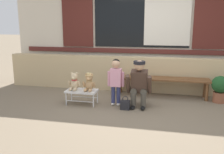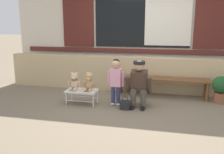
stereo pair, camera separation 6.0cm
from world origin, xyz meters
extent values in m
plane|color=#756651|center=(0.00, 0.00, 0.00)|extent=(60.00, 60.00, 0.00)
cube|color=tan|center=(0.00, 1.43, 0.42)|extent=(6.73, 0.25, 0.85)
cube|color=beige|center=(0.00, 1.95, 1.81)|extent=(6.87, 0.20, 3.62)
cube|color=#56231E|center=(0.00, 1.83, 0.95)|extent=(6.32, 0.04, 0.12)
cube|color=black|center=(0.00, 1.84, 1.75)|extent=(2.40, 0.03, 1.40)
cube|color=silver|center=(0.64, 1.82, 1.75)|extent=(1.12, 0.02, 1.29)
cube|color=#4C1E19|center=(-1.68, 1.83, 1.75)|extent=(0.84, 0.05, 1.43)
cube|color=#4C1E19|center=(1.68, 1.83, 1.75)|extent=(0.84, 0.05, 1.43)
cube|color=brown|center=(0.57, 0.92, 0.42)|extent=(2.10, 0.11, 0.04)
cube|color=brown|center=(0.57, 1.06, 0.42)|extent=(2.10, 0.11, 0.04)
cube|color=brown|center=(0.57, 1.20, 0.42)|extent=(2.10, 0.11, 0.04)
cylinder|color=brown|center=(-0.40, 0.92, 0.20)|extent=(0.07, 0.07, 0.40)
cylinder|color=brown|center=(-0.40, 1.20, 0.20)|extent=(0.07, 0.07, 0.40)
cylinder|color=brown|center=(1.54, 0.92, 0.20)|extent=(0.07, 0.07, 0.40)
cylinder|color=brown|center=(1.54, 1.20, 0.20)|extent=(0.07, 0.07, 0.40)
cube|color=silver|center=(-1.03, 0.16, 0.28)|extent=(0.64, 0.36, 0.04)
cylinder|color=silver|center=(-1.32, 0.01, 0.13)|extent=(0.02, 0.02, 0.26)
cylinder|color=silver|center=(-1.32, 0.31, 0.13)|extent=(0.02, 0.02, 0.26)
cylinder|color=silver|center=(-0.74, 0.01, 0.13)|extent=(0.02, 0.02, 0.26)
cylinder|color=silver|center=(-0.74, 0.31, 0.13)|extent=(0.02, 0.02, 0.26)
cylinder|color=silver|center=(-1.03, 0.01, 0.10)|extent=(0.58, 0.02, 0.02)
cylinder|color=silver|center=(-1.03, 0.31, 0.10)|extent=(0.58, 0.02, 0.02)
ellipsoid|color=#CCB289|center=(-1.19, 0.18, 0.41)|extent=(0.17, 0.14, 0.22)
sphere|color=#CCB289|center=(-1.19, 0.17, 0.58)|extent=(0.15, 0.15, 0.15)
sphere|color=#FFEEBB|center=(-1.19, 0.12, 0.56)|extent=(0.06, 0.06, 0.06)
sphere|color=#CCB289|center=(-1.24, 0.18, 0.63)|extent=(0.06, 0.06, 0.06)
ellipsoid|color=#CCB289|center=(-1.30, 0.15, 0.43)|extent=(0.06, 0.11, 0.16)
ellipsoid|color=#CCB289|center=(-1.23, 0.06, 0.33)|extent=(0.06, 0.15, 0.06)
sphere|color=#CCB289|center=(-1.13, 0.18, 0.63)|extent=(0.06, 0.06, 0.06)
ellipsoid|color=#CCB289|center=(-1.08, 0.15, 0.43)|extent=(0.06, 0.11, 0.16)
ellipsoid|color=#CCB289|center=(-1.14, 0.06, 0.33)|extent=(0.06, 0.15, 0.06)
torus|color=red|center=(-1.19, 0.17, 0.51)|extent=(0.13, 0.13, 0.02)
ellipsoid|color=tan|center=(-0.87, 0.18, 0.41)|extent=(0.17, 0.14, 0.22)
sphere|color=tan|center=(-0.87, 0.17, 0.58)|extent=(0.15, 0.15, 0.15)
sphere|color=#F4C188|center=(-0.87, 0.12, 0.56)|extent=(0.06, 0.06, 0.06)
sphere|color=tan|center=(-0.92, 0.18, 0.63)|extent=(0.06, 0.06, 0.06)
ellipsoid|color=tan|center=(-0.98, 0.15, 0.43)|extent=(0.06, 0.11, 0.16)
ellipsoid|color=tan|center=(-0.91, 0.06, 0.33)|extent=(0.06, 0.15, 0.06)
sphere|color=tan|center=(-0.81, 0.18, 0.63)|extent=(0.06, 0.06, 0.06)
ellipsoid|color=tan|center=(-0.76, 0.15, 0.43)|extent=(0.06, 0.11, 0.16)
ellipsoid|color=tan|center=(-0.82, 0.06, 0.33)|extent=(0.06, 0.15, 0.06)
torus|color=#D6B775|center=(-0.87, 0.17, 0.51)|extent=(0.13, 0.13, 0.02)
cylinder|color=#D6B775|center=(-0.87, 0.17, 0.62)|extent=(0.17, 0.17, 0.01)
cylinder|color=#D6B775|center=(-0.87, 0.17, 0.64)|extent=(0.10, 0.10, 0.04)
cylinder|color=navy|center=(-0.38, 0.25, 0.22)|extent=(0.08, 0.08, 0.36)
ellipsoid|color=silver|center=(-0.38, 0.23, 0.03)|extent=(0.07, 0.12, 0.05)
cylinder|color=navy|center=(-0.27, 0.25, 0.22)|extent=(0.08, 0.08, 0.36)
ellipsoid|color=silver|center=(-0.27, 0.23, 0.03)|extent=(0.07, 0.12, 0.05)
cube|color=pink|center=(-0.33, 0.25, 0.58)|extent=(0.22, 0.15, 0.36)
cylinder|color=pink|center=(-0.47, 0.25, 0.55)|extent=(0.06, 0.06, 0.30)
cylinder|color=pink|center=(-0.18, 0.25, 0.55)|extent=(0.06, 0.06, 0.30)
sphere|color=tan|center=(-0.33, 0.25, 0.86)|extent=(0.17, 0.17, 0.17)
sphere|color=black|center=(-0.33, 0.26, 0.88)|extent=(0.16, 0.16, 0.16)
cylinder|color=#4C473D|center=(0.04, 0.17, 0.15)|extent=(0.11, 0.11, 0.30)
cylinder|color=#4C473D|center=(0.04, 0.31, 0.32)|extent=(0.13, 0.32, 0.13)
ellipsoid|color=black|center=(0.04, 0.09, 0.03)|extent=(0.09, 0.20, 0.06)
cylinder|color=#4C473D|center=(0.24, 0.17, 0.15)|extent=(0.11, 0.11, 0.30)
cylinder|color=#4C473D|center=(0.24, 0.31, 0.32)|extent=(0.13, 0.32, 0.13)
ellipsoid|color=black|center=(0.24, 0.09, 0.03)|extent=(0.09, 0.20, 0.06)
cube|color=#473328|center=(0.14, 0.28, 0.52)|extent=(0.32, 0.30, 0.47)
cylinder|color=#473328|center=(-0.07, 0.18, 0.48)|extent=(0.08, 0.28, 0.40)
cylinder|color=#473328|center=(0.35, 0.18, 0.48)|extent=(0.08, 0.28, 0.40)
sphere|color=tan|center=(0.14, 0.21, 0.85)|extent=(0.20, 0.20, 0.20)
cylinder|color=black|center=(0.14, 0.21, 0.91)|extent=(0.23, 0.23, 0.06)
cube|color=brown|center=(0.33, 0.37, 0.38)|extent=(0.10, 0.22, 0.16)
cube|color=#232328|center=(-0.10, 0.02, 0.09)|extent=(0.18, 0.11, 0.18)
torus|color=#232328|center=(-0.10, 0.02, 0.22)|extent=(0.11, 0.01, 0.11)
cylinder|color=brown|center=(1.79, 0.89, 0.11)|extent=(0.26, 0.26, 0.22)
sphere|color=#1E4C23|center=(1.79, 0.89, 0.39)|extent=(0.36, 0.36, 0.36)
camera|label=1|loc=(0.60, -4.42, 1.63)|focal=38.86mm
camera|label=2|loc=(0.65, -4.41, 1.63)|focal=38.86mm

